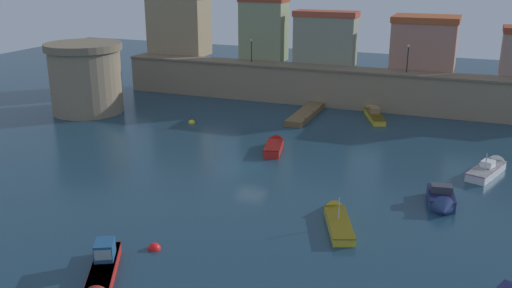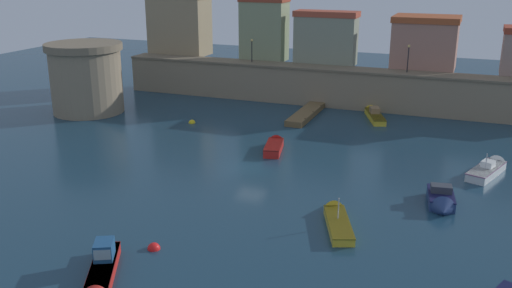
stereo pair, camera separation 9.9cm
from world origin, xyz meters
name	(u,v)px [view 1 (the left image)]	position (x,y,z in m)	size (l,w,h in m)	color
ground_plane	(251,168)	(0.00, 0.00, 0.00)	(136.27, 136.27, 0.00)	#19384C
quay_wall	(324,86)	(0.00, 24.34, 2.34)	(52.99, 3.56, 4.66)	gray
old_town_backdrop	(317,35)	(-2.12, 28.15, 8.02)	(51.36, 6.13, 8.37)	#988463
fortress_tower	(86,78)	(-24.79, 10.70, 4.08)	(8.71, 8.71, 8.04)	gray
pier_dock	(306,114)	(-0.43, 17.89, 0.32)	(1.91, 9.64, 0.70)	brown
quay_lamp_0	(251,46)	(-9.63, 24.34, 6.64)	(0.32, 0.32, 2.91)	black
quay_lamp_1	(408,54)	(9.65, 24.34, 6.79)	(0.32, 0.32, 3.18)	black
moored_boat_1	(275,145)	(0.23, 5.42, 0.42)	(2.44, 5.27, 1.34)	red
moored_boat_2	(490,167)	(19.06, 6.30, 0.42)	(3.62, 6.60, 2.36)	white
moored_boat_3	(337,217)	(9.32, -7.68, 0.32)	(3.61, 6.52, 2.42)	gold
moored_boat_4	(442,200)	(15.75, -2.54, 0.49)	(2.36, 4.55, 1.78)	navy
moored_boat_5	(102,273)	(-0.94, -19.72, 0.50)	(4.18, 6.50, 1.96)	red
moored_boat_6	(373,114)	(6.78, 20.43, 0.42)	(3.79, 7.25, 1.59)	gold
mooring_buoy_0	(154,249)	(-0.19, -15.50, 0.00)	(0.79, 0.79, 0.79)	red
mooring_buoy_1	(192,123)	(-11.28, 10.78, 0.00)	(0.73, 0.73, 0.73)	yellow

